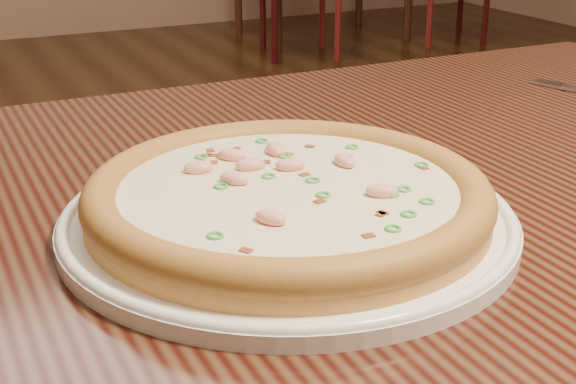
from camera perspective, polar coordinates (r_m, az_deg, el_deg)
name	(u,v)px	position (r m, az deg, el deg)	size (l,w,h in m)	color
hero_table	(381,281)	(0.75, 6.61, -6.32)	(1.20, 0.80, 0.75)	black
plate	(288,218)	(0.61, 0.00, -1.84)	(0.35, 0.35, 0.02)	white
pizza	(288,196)	(0.61, 0.00, -0.25)	(0.31, 0.31, 0.03)	tan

